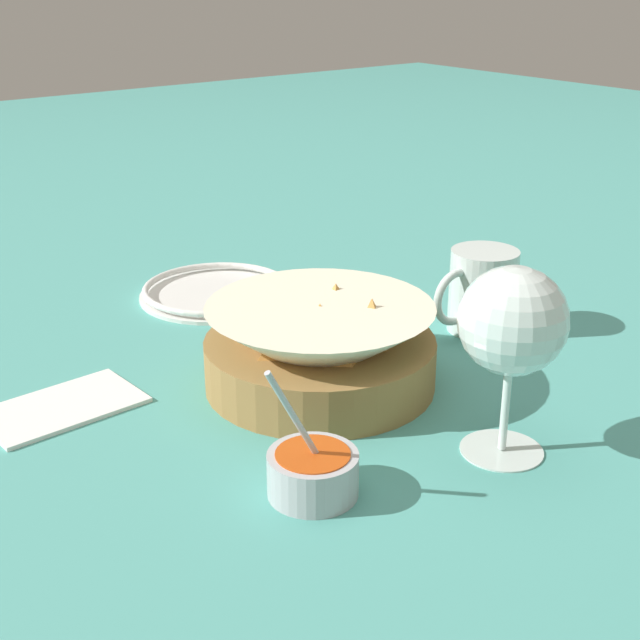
# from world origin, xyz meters

# --- Properties ---
(ground_plane) EXTENTS (4.00, 4.00, 0.00)m
(ground_plane) POSITION_xyz_m (0.00, 0.00, 0.00)
(ground_plane) COLOR teal
(food_basket) EXTENTS (0.22, 0.22, 0.09)m
(food_basket) POSITION_xyz_m (0.03, 0.02, 0.04)
(food_basket) COLOR olive
(food_basket) RESTS_ON ground_plane
(sauce_cup) EXTENTS (0.08, 0.07, 0.12)m
(sauce_cup) POSITION_xyz_m (0.16, 0.17, 0.02)
(sauce_cup) COLOR #B7B7BC
(sauce_cup) RESTS_ON ground_plane
(wine_glass) EXTENTS (0.09, 0.09, 0.16)m
(wine_glass) POSITION_xyz_m (-0.01, 0.21, 0.11)
(wine_glass) COLOR silver
(wine_glass) RESTS_ON ground_plane
(beer_mug) EXTENTS (0.11, 0.07, 0.09)m
(beer_mug) POSITION_xyz_m (-0.19, 0.02, 0.04)
(beer_mug) COLOR silver
(beer_mug) RESTS_ON ground_plane
(side_plate) EXTENTS (0.19, 0.19, 0.01)m
(side_plate) POSITION_xyz_m (-0.01, -0.25, 0.01)
(side_plate) COLOR white
(side_plate) RESTS_ON ground_plane
(napkin) EXTENTS (0.15, 0.09, 0.01)m
(napkin) POSITION_xyz_m (0.26, -0.09, 0.00)
(napkin) COLOR white
(napkin) RESTS_ON ground_plane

